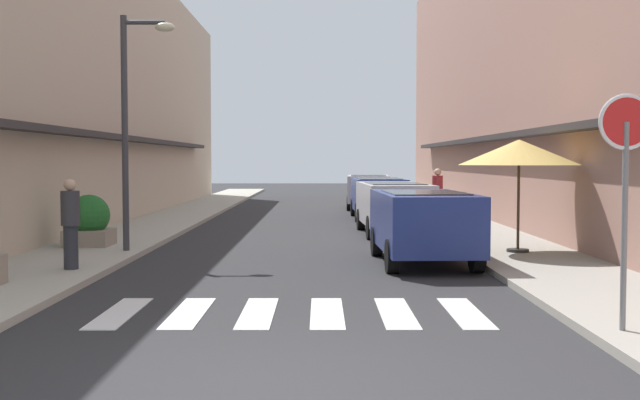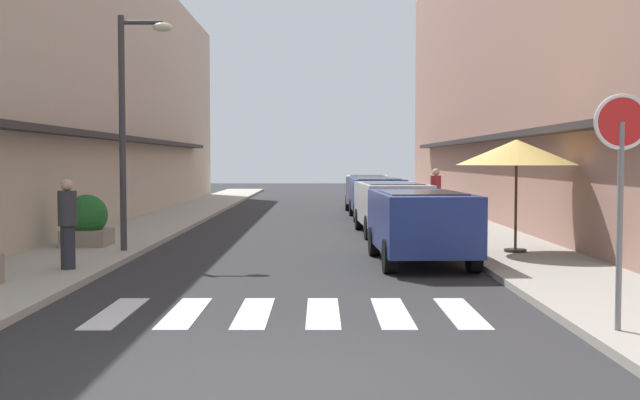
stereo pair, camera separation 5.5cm
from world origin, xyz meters
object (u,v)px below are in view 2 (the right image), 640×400
object	(u,v)px
planter_midblock	(87,222)
pedestrian_walking_far	(436,194)
parked_car_distant	(367,188)
parked_car_mid	(392,202)
parked_car_near	(420,219)
street_lamp	(131,107)
parked_car_far	(377,193)
round_street_sign	(621,150)
pedestrian_walking_near	(67,222)
cafe_umbrella	(516,153)

from	to	relation	value
planter_midblock	pedestrian_walking_far	xyz separation A→B (m)	(9.13, 6.76, 0.36)
parked_car_distant	parked_car_mid	bearing A→B (deg)	-90.00
parked_car_mid	pedestrian_walking_far	size ratio (longest dim) A/B	2.60
parked_car_near	street_lamp	xyz separation A→B (m)	(-6.16, 1.35, 2.35)
parked_car_mid	parked_car_distant	distance (m)	11.72
parked_car_mid	parked_car_far	bearing A→B (deg)	90.00
parked_car_near	pedestrian_walking_far	world-z (taller)	pedestrian_walking_far
parked_car_mid	planter_midblock	world-z (taller)	parked_car_mid
round_street_sign	planter_midblock	world-z (taller)	round_street_sign
planter_midblock	pedestrian_walking_near	distance (m)	4.04
planter_midblock	pedestrian_walking_near	size ratio (longest dim) A/B	0.72
round_street_sign	cafe_umbrella	bearing A→B (deg)	84.42
parked_car_far	pedestrian_walking_near	bearing A→B (deg)	-115.64
parked_car_distant	planter_midblock	xyz separation A→B (m)	(-7.46, -15.67, -0.25)
street_lamp	planter_midblock	size ratio (longest dim) A/B	4.31
parked_car_near	pedestrian_walking_near	xyz separation A→B (m)	(-6.63, -1.60, 0.06)
parked_car_distant	parked_car_far	bearing A→B (deg)	-90.00
cafe_umbrella	pedestrian_walking_near	xyz separation A→B (m)	(-8.83, -2.70, -1.28)
parked_car_far	round_street_sign	size ratio (longest dim) A/B	1.59
parked_car_distant	planter_midblock	bearing A→B (deg)	-115.46
parked_car_distant	pedestrian_walking_far	distance (m)	9.06
parked_car_distant	round_street_sign	xyz separation A→B (m)	(1.44, -24.73, 1.31)
street_lamp	parked_car_near	bearing A→B (deg)	-12.39
parked_car_mid	parked_car_distant	bearing A→B (deg)	90.00
round_street_sign	cafe_umbrella	xyz separation A→B (m)	(0.76, 7.81, 0.04)
round_street_sign	parked_car_distant	bearing A→B (deg)	93.34
parked_car_mid	cafe_umbrella	world-z (taller)	cafe_umbrella
parked_car_near	pedestrian_walking_far	size ratio (longest dim) A/B	2.36
parked_car_far	parked_car_distant	distance (m)	5.80
parked_car_distant	cafe_umbrella	distance (m)	17.11
pedestrian_walking_near	parked_car_mid	bearing A→B (deg)	-162.58
round_street_sign	pedestrian_walking_far	bearing A→B (deg)	89.20
cafe_umbrella	pedestrian_walking_far	xyz separation A→B (m)	(-0.54, 8.01, -1.24)
parked_car_mid	cafe_umbrella	bearing A→B (deg)	-67.01
parked_car_near	cafe_umbrella	distance (m)	2.81
round_street_sign	street_lamp	xyz separation A→B (m)	(-7.60, 8.07, 1.04)
planter_midblock	parked_car_distant	bearing A→B (deg)	64.54
round_street_sign	parked_car_near	bearing A→B (deg)	102.12
cafe_umbrella	parked_car_near	bearing A→B (deg)	-153.58
parked_car_near	round_street_sign	size ratio (longest dim) A/B	1.48
parked_car_mid	pedestrian_walking_near	bearing A→B (deg)	-130.02
parked_car_distant	street_lamp	bearing A→B (deg)	-110.30
street_lamp	pedestrian_walking_near	size ratio (longest dim) A/B	3.12
parked_car_distant	cafe_umbrella	bearing A→B (deg)	-82.57
parked_car_far	street_lamp	xyz separation A→B (m)	(-6.16, -10.86, 2.35)
parked_car_far	round_street_sign	xyz separation A→B (m)	(1.44, -18.93, 1.30)
pedestrian_walking_near	pedestrian_walking_far	world-z (taller)	pedestrian_walking_far
parked_car_mid	planter_midblock	size ratio (longest dim) A/B	3.78
round_street_sign	pedestrian_walking_far	world-z (taller)	round_street_sign
parked_car_near	round_street_sign	distance (m)	6.99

